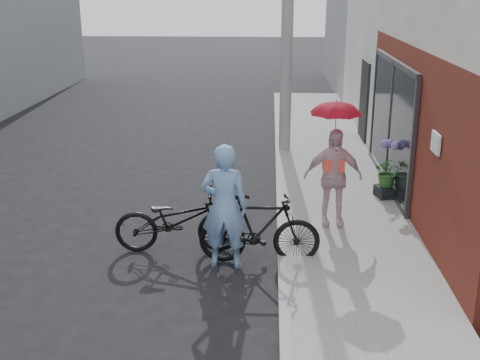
# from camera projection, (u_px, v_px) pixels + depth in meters

# --- Properties ---
(ground) EXTENTS (80.00, 80.00, 0.00)m
(ground) POSITION_uv_depth(u_px,v_px,m) (221.00, 257.00, 9.32)
(ground) COLOR black
(ground) RESTS_ON ground
(sidewalk) EXTENTS (2.20, 24.00, 0.12)m
(sidewalk) POSITION_uv_depth(u_px,v_px,m) (343.00, 210.00, 11.10)
(sidewalk) COLOR gray
(sidewalk) RESTS_ON ground
(curb) EXTENTS (0.12, 24.00, 0.12)m
(curb) POSITION_uv_depth(u_px,v_px,m) (280.00, 209.00, 11.15)
(curb) COLOR #9E9E99
(curb) RESTS_ON ground
(utility_pole) EXTENTS (0.28, 0.28, 7.00)m
(utility_pole) POSITION_uv_depth(u_px,v_px,m) (288.00, 8.00, 13.86)
(utility_pole) COLOR #9E9E99
(utility_pole) RESTS_ON ground
(officer) EXTENTS (0.71, 0.48, 1.89)m
(officer) POSITION_uv_depth(u_px,v_px,m) (225.00, 207.00, 8.75)
(officer) COLOR #77A1D5
(officer) RESTS_ON ground
(bike_left) EXTENTS (2.00, 0.81, 1.03)m
(bike_left) POSITION_uv_depth(u_px,v_px,m) (177.00, 221.00, 9.38)
(bike_left) COLOR black
(bike_left) RESTS_ON ground
(bike_right) EXTENTS (1.83, 0.55, 1.09)m
(bike_right) POSITION_uv_depth(u_px,v_px,m) (260.00, 229.00, 8.98)
(bike_right) COLOR black
(bike_right) RESTS_ON ground
(kimono_woman) EXTENTS (1.00, 0.46, 1.67)m
(kimono_woman) POSITION_uv_depth(u_px,v_px,m) (333.00, 177.00, 10.05)
(kimono_woman) COLOR beige
(kimono_woman) RESTS_ON sidewalk
(parasol) EXTENTS (0.83, 0.83, 0.73)m
(parasol) POSITION_uv_depth(u_px,v_px,m) (336.00, 106.00, 9.68)
(parasol) COLOR red
(parasol) RESTS_ON kimono_woman
(planter) EXTENTS (0.48, 0.48, 0.21)m
(planter) POSITION_uv_depth(u_px,v_px,m) (387.00, 191.00, 11.57)
(planter) COLOR black
(planter) RESTS_ON sidewalk
(potted_plant) EXTENTS (0.53, 0.46, 0.59)m
(potted_plant) POSITION_uv_depth(u_px,v_px,m) (388.00, 172.00, 11.45)
(potted_plant) COLOR #2E5E25
(potted_plant) RESTS_ON planter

